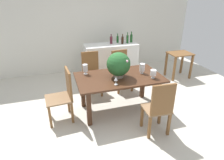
# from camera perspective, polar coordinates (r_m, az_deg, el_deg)

# --- Properties ---
(ground_plane) EXTENTS (7.04, 7.04, 0.00)m
(ground_plane) POSITION_cam_1_polar(r_m,az_deg,el_deg) (4.15, 2.34, -9.05)
(ground_plane) COLOR beige
(back_wall) EXTENTS (6.40, 0.10, 2.60)m
(back_wall) POSITION_cam_1_polar(r_m,az_deg,el_deg) (6.04, -5.92, 15.06)
(back_wall) COLOR silver
(back_wall) RESTS_ON ground
(dining_table) EXTENTS (1.70, 0.99, 0.76)m
(dining_table) POSITION_cam_1_polar(r_m,az_deg,el_deg) (3.89, 2.12, -0.49)
(dining_table) COLOR #422616
(dining_table) RESTS_ON ground
(chair_near_right) EXTENTS (0.45, 0.43, 1.01)m
(chair_near_right) POSITION_cam_1_polar(r_m,az_deg,el_deg) (3.33, 13.74, -7.69)
(chair_near_right) COLOR brown
(chair_near_right) RESTS_ON ground
(chair_far_left) EXTENTS (0.46, 0.49, 1.00)m
(chair_far_left) POSITION_cam_1_polar(r_m,az_deg,el_deg) (4.69, -6.14, 2.64)
(chair_far_left) COLOR brown
(chair_far_left) RESTS_ON ground
(chair_head_end) EXTENTS (0.51, 0.51, 1.02)m
(chair_head_end) POSITION_cam_1_polar(r_m,az_deg,el_deg) (3.76, -13.98, -3.72)
(chair_head_end) COLOR brown
(chair_head_end) RESTS_ON ground
(chair_far_right) EXTENTS (0.49, 0.49, 0.98)m
(chair_far_right) POSITION_cam_1_polar(r_m,az_deg,el_deg) (4.87, 2.59, 3.54)
(chair_far_right) COLOR brown
(chair_far_right) RESTS_ON ground
(flower_centerpiece) EXTENTS (0.46, 0.46, 0.50)m
(flower_centerpiece) POSITION_cam_1_polar(r_m,az_deg,el_deg) (3.72, 1.92, 4.57)
(flower_centerpiece) COLOR gray
(flower_centerpiece) RESTS_ON dining_table
(crystal_vase_left) EXTENTS (0.11, 0.11, 0.21)m
(crystal_vase_left) POSITION_cam_1_polar(r_m,az_deg,el_deg) (4.00, 8.86, 3.62)
(crystal_vase_left) COLOR silver
(crystal_vase_left) RESTS_ON dining_table
(crystal_vase_center_near) EXTENTS (0.10, 0.10, 0.21)m
(crystal_vase_center_near) POSITION_cam_1_polar(r_m,az_deg,el_deg) (3.94, -7.88, 3.43)
(crystal_vase_center_near) COLOR silver
(crystal_vase_center_near) RESTS_ON dining_table
(crystal_vase_right) EXTENTS (0.12, 0.12, 0.17)m
(crystal_vase_right) POSITION_cam_1_polar(r_m,az_deg,el_deg) (3.81, 12.04, 2.03)
(crystal_vase_right) COLOR silver
(crystal_vase_right) RESTS_ON dining_table
(wine_glass) EXTENTS (0.06, 0.06, 0.15)m
(wine_glass) POSITION_cam_1_polar(r_m,az_deg,el_deg) (3.47, 1.16, 0.27)
(wine_glass) COLOR silver
(wine_glass) RESTS_ON dining_table
(kitchen_counter) EXTENTS (1.45, 0.58, 0.98)m
(kitchen_counter) POSITION_cam_1_polar(r_m,az_deg,el_deg) (5.54, -0.32, 5.61)
(kitchen_counter) COLOR silver
(kitchen_counter) RESTS_ON ground
(wine_bottle_amber) EXTENTS (0.06, 0.06, 0.25)m
(wine_bottle_amber) POSITION_cam_1_polar(r_m,az_deg,el_deg) (5.55, 1.64, 11.90)
(wine_bottle_amber) COLOR #194C1E
(wine_bottle_amber) RESTS_ON kitchen_counter
(wine_bottle_dark) EXTENTS (0.07, 0.07, 0.30)m
(wine_bottle_dark) POSITION_cam_1_polar(r_m,az_deg,el_deg) (5.62, 5.69, 12.15)
(wine_bottle_dark) COLOR #194C1E
(wine_bottle_dark) RESTS_ON kitchen_counter
(wine_bottle_tall) EXTENTS (0.06, 0.06, 0.27)m
(wine_bottle_tall) POSITION_cam_1_polar(r_m,az_deg,el_deg) (5.43, 3.09, 11.69)
(wine_bottle_tall) COLOR black
(wine_bottle_tall) RESTS_ON kitchen_counter
(wine_bottle_clear) EXTENTS (0.06, 0.06, 0.30)m
(wine_bottle_clear) POSITION_cam_1_polar(r_m,az_deg,el_deg) (5.50, 4.56, 11.93)
(wine_bottle_clear) COLOR #194C1E
(wine_bottle_clear) RESTS_ON kitchen_counter
(wine_bottle_green) EXTENTS (0.07, 0.07, 0.26)m
(wine_bottle_green) POSITION_cam_1_polar(r_m,az_deg,el_deg) (5.43, -0.25, 11.72)
(wine_bottle_green) COLOR #511E28
(wine_bottle_green) RESTS_ON kitchen_counter
(side_table) EXTENTS (0.63, 0.51, 0.72)m
(side_table) POSITION_cam_1_polar(r_m,az_deg,el_deg) (5.85, 19.17, 5.81)
(side_table) COLOR brown
(side_table) RESTS_ON ground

